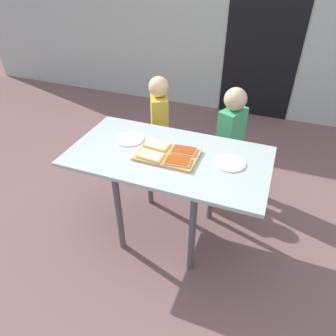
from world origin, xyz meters
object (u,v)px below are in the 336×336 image
pizza_slice_near_right (178,161)px  plate_white_left (130,139)px  plate_white_right (230,163)px  dining_table (168,165)px  pizza_slice_near_left (151,155)px  pizza_slice_far_right (184,150)px  child_right (231,134)px  child_left (159,123)px  pizza_slice_far_left (157,145)px  cutting_board (167,155)px

pizza_slice_near_right → plate_white_left: bearing=158.5°
plate_white_right → plate_white_left: bearing=177.0°
dining_table → pizza_slice_near_left: (-0.09, -0.09, 0.11)m
plate_white_left → pizza_slice_far_right: bearing=-4.9°
child_right → pizza_slice_far_right: bearing=-106.8°
child_left → pizza_slice_far_left: bearing=-68.9°
pizza_slice_near_left → pizza_slice_far_left: (-0.01, 0.13, 0.00)m
pizza_slice_near_left → child_left: child_left is taller
dining_table → pizza_slice_near_left: 0.17m
cutting_board → pizza_slice_near_left: size_ratio=2.33×
pizza_slice_far_right → plate_white_left: size_ratio=0.86×
pizza_slice_far_right → child_right: 0.73m
pizza_slice_far_left → child_right: (0.40, 0.67, -0.19)m
cutting_board → plate_white_left: bearing=162.7°
pizza_slice_far_right → pizza_slice_near_right: size_ratio=0.99×
pizza_slice_near_right → plate_white_right: 0.34m
pizza_slice_near_right → plate_white_right: (0.31, 0.13, -0.02)m
dining_table → pizza_slice_near_left: bearing=-135.4°
child_left → pizza_slice_far_right: bearing=-55.3°
cutting_board → child_left: size_ratio=0.40×
pizza_slice_near_left → child_left: 0.82m
pizza_slice_far_right → pizza_slice_near_left: same height
child_right → cutting_board: bearing=-112.1°
pizza_slice_near_right → child_right: child_right is taller
child_right → child_left: bearing=-175.8°
pizza_slice_near_right → child_left: size_ratio=0.17×
plate_white_left → child_right: size_ratio=0.21×
cutting_board → pizza_slice_near_right: (0.10, -0.07, 0.02)m
dining_table → cutting_board: cutting_board is taller
dining_table → cutting_board: 0.10m
pizza_slice_near_right → pizza_slice_near_left: bearing=-179.2°
cutting_board → pizza_slice_near_left: (-0.09, -0.07, 0.02)m
pizza_slice_far_left → child_right: 0.80m
dining_table → child_left: 0.76m
pizza_slice_far_right → pizza_slice_far_left: (-0.19, 0.00, 0.00)m
dining_table → pizza_slice_near_right: (0.10, -0.09, 0.11)m
pizza_slice_far_right → plate_white_left: bearing=175.1°
pizza_slice_far_left → child_left: bearing=111.1°
pizza_slice_far_right → pizza_slice_near_right: (0.00, -0.13, 0.00)m
pizza_slice_near_right → cutting_board: bearing=146.3°
pizza_slice_near_right → pizza_slice_far_right: bearing=91.1°
pizza_slice_near_left → pizza_slice_far_left: 0.13m
plate_white_left → child_right: child_right is taller
pizza_slice_far_left → cutting_board: bearing=-34.2°
dining_table → plate_white_left: bearing=165.9°
cutting_board → pizza_slice_far_right: pizza_slice_far_right is taller
dining_table → pizza_slice_far_right: bearing=26.5°
pizza_slice_near_right → pizza_slice_far_left: same height
pizza_slice_far_left → child_right: child_right is taller
cutting_board → plate_white_right: 0.42m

